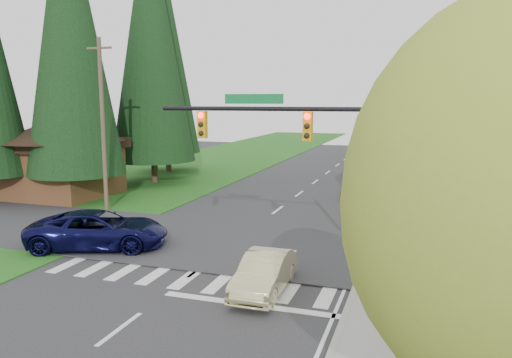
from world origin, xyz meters
The scene contains 29 objects.
ground centered at (0.00, 0.00, 0.00)m, with size 120.00×120.00×0.00m, color #28282B.
grass_east centered at (13.00, 20.00, 0.03)m, with size 14.00×110.00×0.06m, color #195216.
grass_west centered at (-13.00, 20.00, 0.03)m, with size 14.00×110.00×0.06m, color #195216.
cross_street centered at (0.00, 8.00, 0.00)m, with size 120.00×8.00×0.10m, color #28282B.
sidewalk_east centered at (6.90, 22.00, 0.07)m, with size 1.80×80.00×0.13m, color gray.
curb_east centered at (6.05, 22.00, 0.07)m, with size 0.20×80.00×0.13m, color gray.
stone_wall_north centered at (8.60, 30.00, 0.35)m, with size 0.70×40.00×0.70m, color #4C4438.
traffic_signal centered at (4.37, 4.50, 4.98)m, with size 8.70×0.37×6.80m.
brown_building centered at (-15.00, 15.00, 3.14)m, with size 8.40×8.40×5.40m.
utility_pole centered at (-9.50, 12.00, 5.14)m, with size 1.60×0.24×10.00m.
decid_tree_0 centered at (9.20, 14.00, 5.60)m, with size 4.80×4.80×8.37m.
decid_tree_1 centered at (9.30, 21.00, 5.80)m, with size 5.20×5.20×8.80m.
decid_tree_2 centered at (9.10, 28.00, 5.93)m, with size 5.00×5.00×8.82m.
decid_tree_3 centered at (9.20, 35.00, 5.66)m, with size 5.00×5.00×8.55m.
decid_tree_4 centered at (9.30, 42.00, 6.06)m, with size 5.40×5.40×9.18m.
decid_tree_5 centered at (9.10, 49.00, 5.53)m, with size 4.80×4.80×8.30m.
decid_tree_6 centered at (9.20, 56.00, 5.86)m, with size 5.20×5.20×8.86m.
conifer_w_a centered at (-13.00, 14.00, 10.79)m, with size 6.12×6.12×19.80m.
conifer_w_b centered at (-16.00, 18.00, 9.79)m, with size 5.44×5.44×17.80m.
conifer_w_c centered at (-12.00, 22.00, 11.29)m, with size 6.46×6.46×20.80m.
conifer_w_e centered at (-14.00, 28.00, 10.29)m, with size 5.78×5.78×18.80m.
conifer_e_c centered at (14.00, 48.00, 9.29)m, with size 5.10×5.10×16.80m.
sedan_champagne centered at (3.10, 3.00, 0.67)m, with size 1.41×4.06×1.34m, color beige.
suv_navy centered at (-5.39, 5.55, 0.83)m, with size 2.76×5.99×1.67m, color #0A0B34.
parked_car_a centered at (4.22, 20.64, 0.76)m, with size 1.81×4.49×1.53m, color silver.
parked_car_b centered at (5.60, 27.36, 0.62)m, with size 1.75×4.30×1.25m, color gray.
parked_car_c centered at (4.69, 33.17, 0.79)m, with size 1.67×4.78×1.57m, color #B6B6BB.
parked_car_d centered at (4.20, 41.31, 0.74)m, with size 1.74×4.33×1.47m, color white.
parked_car_e centered at (4.20, 49.76, 0.75)m, with size 2.12×5.20×1.51m, color silver.
Camera 1 is at (7.99, -12.55, 6.51)m, focal length 35.00 mm.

